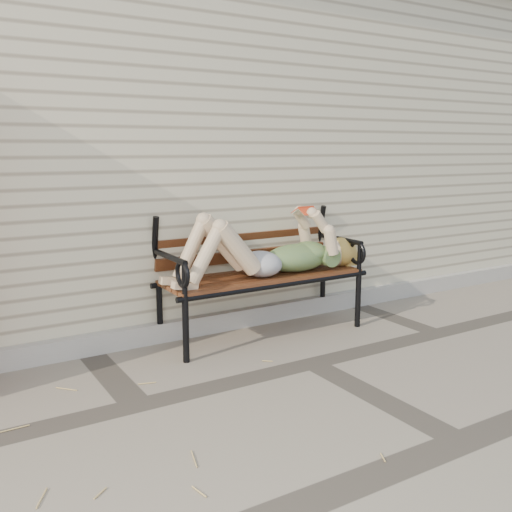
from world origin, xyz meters
TOP-DOWN VIEW (x-y plane):
  - ground at (0.00, 0.00)m, footprint 80.00×80.00m
  - house_wall at (0.00, 3.00)m, footprint 8.00×4.00m
  - foundation_strip at (0.00, 0.97)m, footprint 8.00×0.10m
  - garden_bench at (0.05, 0.82)m, footprint 1.76×0.70m
  - reading_woman at (0.06, 0.68)m, footprint 1.66×0.38m

SIDE VIEW (x-z plane):
  - ground at x=0.00m, z-range 0.00..0.00m
  - foundation_strip at x=0.00m, z-range 0.00..0.15m
  - garden_bench at x=0.05m, z-range 0.07..1.21m
  - reading_woman at x=0.06m, z-range 0.42..0.94m
  - house_wall at x=0.00m, z-range 0.00..3.00m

